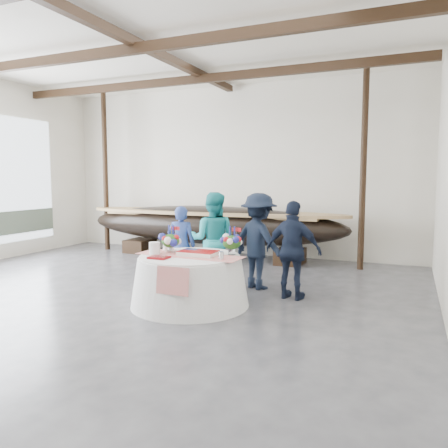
% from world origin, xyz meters
% --- Properties ---
extents(floor, '(10.00, 12.00, 0.01)m').
position_xyz_m(floor, '(0.00, 0.00, 0.00)').
color(floor, '#3D3D42').
rests_on(floor, ground).
extents(wall_back, '(10.00, 0.02, 4.50)m').
position_xyz_m(wall_back, '(0.00, 6.00, 2.25)').
color(wall_back, silver).
rests_on(wall_back, ground).
extents(ceiling, '(10.00, 12.00, 0.01)m').
position_xyz_m(ceiling, '(0.00, 0.00, 4.50)').
color(ceiling, white).
rests_on(ceiling, wall_back).
extents(pavilion_structure, '(9.80, 11.76, 4.50)m').
position_xyz_m(pavilion_structure, '(0.00, 0.86, 4.00)').
color(pavilion_structure, black).
rests_on(pavilion_structure, ground).
extents(longboat_display, '(7.12, 1.42, 1.34)m').
position_xyz_m(longboat_display, '(-0.25, 5.10, 0.85)').
color(longboat_display, black).
rests_on(longboat_display, ground).
extents(banquet_table, '(1.90, 1.90, 0.82)m').
position_xyz_m(banquet_table, '(1.26, 1.12, 0.41)').
color(banquet_table, silver).
rests_on(banquet_table, ground).
extents(tabletop_items, '(1.79, 1.03, 0.40)m').
position_xyz_m(tabletop_items, '(1.27, 1.27, 0.96)').
color(tabletop_items, red).
rests_on(tabletop_items, banquet_table).
extents(guest_woman_blue, '(0.62, 0.48, 1.52)m').
position_xyz_m(guest_woman_blue, '(0.44, 2.34, 0.76)').
color(guest_woman_blue, navy).
rests_on(guest_woman_blue, ground).
extents(guest_woman_teal, '(0.99, 0.84, 1.79)m').
position_xyz_m(guest_woman_teal, '(1.10, 2.38, 0.90)').
color(guest_woman_teal, teal).
rests_on(guest_woman_teal, ground).
extents(guest_man_left, '(1.32, 1.10, 1.78)m').
position_xyz_m(guest_man_left, '(1.93, 2.60, 0.89)').
color(guest_man_left, black).
rests_on(guest_man_left, ground).
extents(guest_man_right, '(1.03, 0.55, 1.68)m').
position_xyz_m(guest_man_right, '(2.70, 2.13, 0.84)').
color(guest_man_right, black).
rests_on(guest_man_right, ground).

